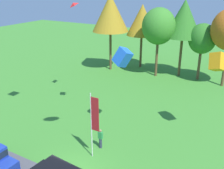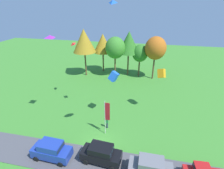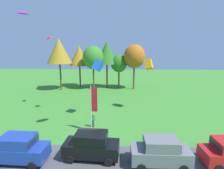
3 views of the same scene
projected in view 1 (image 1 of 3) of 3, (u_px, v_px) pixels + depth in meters
The scene contains 10 objects.
person_watching_sky at pixel (100, 138), 21.25m from camera, with size 0.36×0.24×1.71m.
tree_far_left at pixel (110, 13), 37.87m from camera, with size 5.31×5.31×11.22m.
tree_far_right at pixel (142, 20), 39.36m from camera, with size 4.61×4.61×9.73m.
tree_center_back at pixel (159, 26), 35.59m from camera, with size 4.56×4.56×9.62m.
tree_lone_near at pixel (184, 19), 35.32m from camera, with size 5.05×5.05×10.66m.
tree_left_of_center at pixel (202, 39), 34.69m from camera, with size 3.67×3.67×7.74m.
flag_banner at pixel (94, 118), 19.17m from camera, with size 0.71×0.08×5.37m.
kite_box_mid_center at pixel (218, 62), 20.47m from camera, with size 0.96×0.96×1.34m, color orange.
kite_box_over_trees at pixel (123, 57), 21.31m from camera, with size 0.96×0.96×1.34m, color blue.
kite_diamond_near_flag at pixel (73, 4), 26.36m from camera, with size 0.93×0.73×0.29m, color red.
Camera 1 is at (9.92, -11.57, 12.71)m, focal length 42.00 mm.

